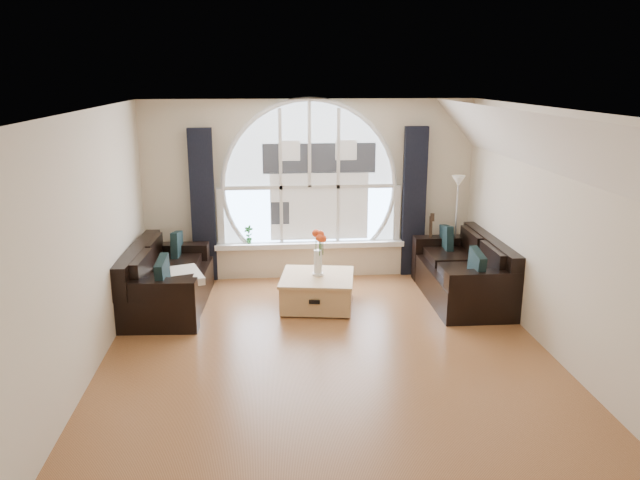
% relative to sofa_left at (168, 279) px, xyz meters
% --- Properties ---
extents(ground, '(5.00, 5.50, 0.01)m').
position_rel_sofa_left_xyz_m(ground, '(2.00, -1.50, -0.40)').
color(ground, brown).
rests_on(ground, ground).
extents(ceiling, '(5.00, 5.50, 0.01)m').
position_rel_sofa_left_xyz_m(ceiling, '(2.00, -1.50, 2.30)').
color(ceiling, silver).
rests_on(ceiling, ground).
extents(wall_back, '(5.00, 0.01, 2.70)m').
position_rel_sofa_left_xyz_m(wall_back, '(2.00, 1.25, 0.95)').
color(wall_back, beige).
rests_on(wall_back, ground).
extents(wall_front, '(5.00, 0.01, 2.70)m').
position_rel_sofa_left_xyz_m(wall_front, '(2.00, -4.25, 0.95)').
color(wall_front, beige).
rests_on(wall_front, ground).
extents(wall_left, '(0.01, 5.50, 2.70)m').
position_rel_sofa_left_xyz_m(wall_left, '(-0.50, -1.50, 0.95)').
color(wall_left, beige).
rests_on(wall_left, ground).
extents(wall_right, '(0.01, 5.50, 2.70)m').
position_rel_sofa_left_xyz_m(wall_right, '(4.50, -1.50, 0.95)').
color(wall_right, beige).
rests_on(wall_right, ground).
extents(attic_slope, '(0.92, 5.50, 0.72)m').
position_rel_sofa_left_xyz_m(attic_slope, '(4.20, -1.50, 1.95)').
color(attic_slope, silver).
rests_on(attic_slope, ground).
extents(arched_window, '(2.60, 0.06, 2.15)m').
position_rel_sofa_left_xyz_m(arched_window, '(2.00, 1.22, 1.23)').
color(arched_window, silver).
rests_on(arched_window, wall_back).
extents(window_sill, '(2.90, 0.22, 0.08)m').
position_rel_sofa_left_xyz_m(window_sill, '(2.00, 1.15, 0.11)').
color(window_sill, white).
rests_on(window_sill, wall_back).
extents(window_frame, '(2.76, 0.08, 2.15)m').
position_rel_sofa_left_xyz_m(window_frame, '(2.00, 1.19, 1.23)').
color(window_frame, white).
rests_on(window_frame, wall_back).
extents(neighbor_house, '(1.70, 0.02, 1.50)m').
position_rel_sofa_left_xyz_m(neighbor_house, '(2.15, 1.21, 1.10)').
color(neighbor_house, silver).
rests_on(neighbor_house, wall_back).
extents(curtain_left, '(0.35, 0.12, 2.30)m').
position_rel_sofa_left_xyz_m(curtain_left, '(0.40, 1.13, 0.75)').
color(curtain_left, black).
rests_on(curtain_left, ground).
extents(curtain_right, '(0.35, 0.12, 2.30)m').
position_rel_sofa_left_xyz_m(curtain_right, '(3.60, 1.13, 0.75)').
color(curtain_right, black).
rests_on(curtain_right, ground).
extents(sofa_left, '(1.06, 1.96, 0.85)m').
position_rel_sofa_left_xyz_m(sofa_left, '(0.00, 0.00, 0.00)').
color(sofa_left, black).
rests_on(sofa_left, ground).
extents(sofa_right, '(0.99, 1.96, 0.87)m').
position_rel_sofa_left_xyz_m(sofa_right, '(4.04, -0.03, 0.00)').
color(sofa_right, black).
rests_on(sofa_right, ground).
extents(coffee_chest, '(1.10, 1.10, 0.47)m').
position_rel_sofa_left_xyz_m(coffee_chest, '(2.00, -0.15, -0.17)').
color(coffee_chest, tan).
rests_on(coffee_chest, ground).
extents(throw_blanket, '(0.71, 0.71, 0.10)m').
position_rel_sofa_left_xyz_m(throw_blanket, '(0.18, -0.23, 0.10)').
color(throw_blanket, silver).
rests_on(throw_blanket, sofa_left).
extents(vase_flowers, '(0.24, 0.24, 0.70)m').
position_rel_sofa_left_xyz_m(vase_flowers, '(2.01, -0.11, 0.42)').
color(vase_flowers, white).
rests_on(vase_flowers, coffee_chest).
extents(floor_lamp, '(0.24, 0.24, 1.60)m').
position_rel_sofa_left_xyz_m(floor_lamp, '(4.18, 0.83, 0.40)').
color(floor_lamp, '#B2B2B2').
rests_on(floor_lamp, ground).
extents(guitar, '(0.40, 0.31, 1.06)m').
position_rel_sofa_left_xyz_m(guitar, '(3.78, 0.84, 0.13)').
color(guitar, brown).
rests_on(guitar, ground).
extents(potted_plant, '(0.17, 0.15, 0.28)m').
position_rel_sofa_left_xyz_m(potted_plant, '(1.06, 1.15, 0.29)').
color(potted_plant, '#1E6023').
rests_on(potted_plant, window_sill).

